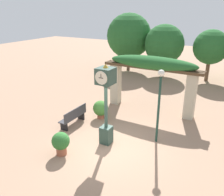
% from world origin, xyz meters
% --- Properties ---
extents(ground_plane, '(60.00, 60.00, 0.00)m').
position_xyz_m(ground_plane, '(0.00, 0.00, 0.00)').
color(ground_plane, '#9E7A60').
extents(pedestal_clock, '(0.64, 0.69, 3.43)m').
position_xyz_m(pedestal_clock, '(-0.33, 0.18, 2.02)').
color(pedestal_clock, '#2D473D').
rests_on(pedestal_clock, ground).
extents(pergola, '(5.42, 1.10, 3.05)m').
position_xyz_m(pergola, '(0.00, 4.39, 2.34)').
color(pergola, '#BCB299').
rests_on(pergola, ground).
extents(potted_plant_near_left, '(0.70, 0.70, 0.95)m').
position_xyz_m(potted_plant_near_left, '(-1.43, -1.42, 0.54)').
color(potted_plant_near_left, '#9E563D').
rests_on(potted_plant_near_left, ground).
extents(potted_plant_near_right, '(0.79, 0.79, 0.96)m').
position_xyz_m(potted_plant_near_right, '(-1.82, 2.12, 0.53)').
color(potted_plant_near_right, '#9E563D').
rests_on(potted_plant_near_right, ground).
extents(park_bench, '(0.42, 1.68, 0.89)m').
position_xyz_m(park_bench, '(-2.57, 0.83, 0.44)').
color(park_bench, '#38383D').
rests_on(park_bench, ground).
extents(lamp_post, '(0.27, 0.27, 3.18)m').
position_xyz_m(lamp_post, '(1.49, 1.34, 2.11)').
color(lamp_post, '#19382D').
rests_on(lamp_post, ground).
extents(tree_line, '(13.56, 4.03, 5.04)m').
position_xyz_m(tree_line, '(-0.83, 12.03, 2.84)').
color(tree_line, brown).
rests_on(tree_line, ground).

